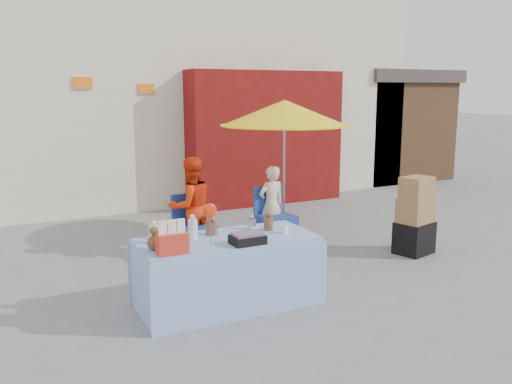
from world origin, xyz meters
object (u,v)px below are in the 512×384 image
chair_left (195,239)px  box_stack (415,218)px  umbrella (285,113)px  market_table (227,271)px  chair_right (276,228)px  vendor_orange (191,207)px  vendor_beige (271,205)px

chair_left → box_stack: 3.02m
chair_left → umbrella: (1.55, 0.28, 1.64)m
market_table → umbrella: 3.11m
chair_right → umbrella: bearing=37.7°
chair_left → vendor_orange: 0.44m
vendor_orange → chair_left: bearing=83.7°
box_stack → chair_left: bearing=155.8°
chair_left → market_table: bearing=-105.8°
vendor_beige → vendor_orange: bearing=-5.6°
vendor_beige → box_stack: (1.50, -1.37, -0.08)m
market_table → chair_left: size_ratio=2.25×
market_table → vendor_beige: 2.41m
market_table → umbrella: size_ratio=0.91×
chair_left → box_stack: bearing=-29.8°
market_table → box_stack: market_table is taller
market_table → chair_left: bearing=81.4°
chair_right → vendor_beige: vendor_beige is taller
vendor_orange → box_stack: size_ratio=1.26×
market_table → umbrella: (1.86, 1.98, 1.52)m
market_table → vendor_beige: vendor_beige is taller
vendor_beige → market_table: bearing=44.0°
chair_right → box_stack: (1.50, -1.24, 0.24)m
vendor_orange → vendor_beige: vendor_orange is taller
chair_right → umbrella: size_ratio=0.41×
vendor_beige → chair_right: bearing=83.7°
vendor_orange → vendor_beige: bearing=174.4°
vendor_orange → umbrella: 1.98m
vendor_beige → box_stack: size_ratio=1.07×
chair_left → vendor_orange: bearing=83.7°
umbrella → market_table: bearing=-133.2°
chair_left → chair_right: same height
market_table → vendor_orange: bearing=82.1°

